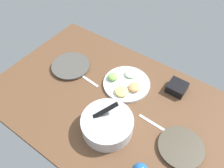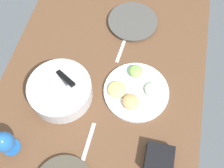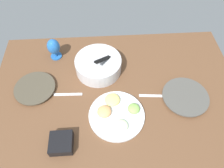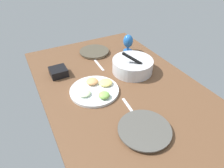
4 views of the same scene
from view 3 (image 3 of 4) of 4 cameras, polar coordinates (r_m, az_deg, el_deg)
ground_plane at (r=136.98cm, az=1.25°, el=-2.18°), size 160.00×104.00×4.00cm
dinner_plate_left at (r=143.47cm, az=-20.17°, el=-1.13°), size 26.07×26.07×2.29cm
dinner_plate_right at (r=138.89cm, az=19.28°, el=-3.30°), size 28.78×28.78×2.35cm
mixing_bowl at (r=141.67cm, az=-3.71°, el=5.26°), size 30.84×30.84×17.83cm
fruit_platter at (r=124.86cm, az=1.25°, el=-8.06°), size 32.98×32.98×5.36cm
hurricane_glass_blue at (r=152.64cm, az=-15.56°, el=9.56°), size 8.75×8.75×15.74cm
square_bowl_black at (r=119.14cm, az=-13.65°, el=-15.25°), size 12.26×12.26×5.75cm
fork_by_left_plate at (r=136.14cm, az=-11.84°, el=-2.74°), size 18.05×2.47×0.60cm
fork_by_right_plate at (r=135.22cm, az=11.15°, el=-3.13°), size 18.09×3.33×0.60cm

